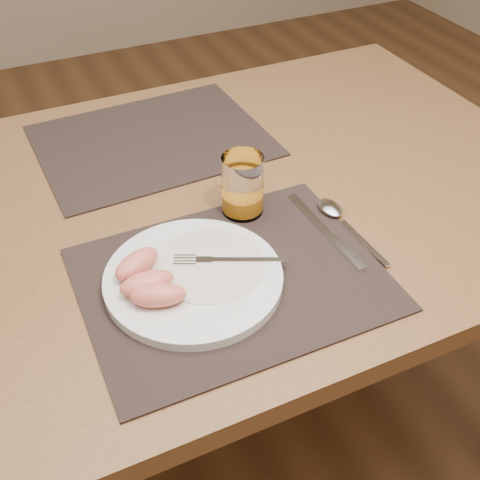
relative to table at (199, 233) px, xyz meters
name	(u,v)px	position (x,y,z in m)	size (l,w,h in m)	color
ground	(210,430)	(0.00, 0.00, -0.67)	(5.00, 5.00, 0.00)	brown
table	(199,233)	(0.00, 0.00, 0.00)	(1.40, 0.90, 0.75)	brown
placemat_near	(232,279)	(-0.03, -0.22, 0.09)	(0.45, 0.35, 0.00)	#2C201B
placemat_far	(152,140)	(-0.01, 0.22, 0.09)	(0.45, 0.35, 0.00)	#2C201B
plate	(193,278)	(-0.09, -0.20, 0.10)	(0.27, 0.27, 0.02)	white
plate_dressing	(209,264)	(-0.06, -0.19, 0.10)	(0.17, 0.17, 0.00)	white
fork	(220,260)	(-0.04, -0.19, 0.11)	(0.17, 0.09, 0.00)	silver
knife	(331,237)	(0.16, -0.20, 0.09)	(0.02, 0.22, 0.01)	silver
spoon	(335,213)	(0.20, -0.15, 0.09)	(0.04, 0.19, 0.01)	silver
juice_glass	(243,188)	(0.06, -0.07, 0.14)	(0.07, 0.07, 0.11)	white
grapefruit_wedges	(147,280)	(-0.16, -0.20, 0.12)	(0.10, 0.14, 0.03)	#E4745D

